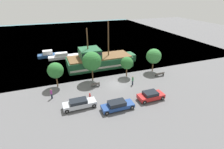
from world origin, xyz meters
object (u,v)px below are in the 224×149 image
at_px(pirate_ship, 99,60).
at_px(bench_promenade_east, 160,74).
at_px(pedestrian_walking_near, 133,80).
at_px(pedestrian_walking_far, 51,94).
at_px(parked_car_curb_front, 151,96).
at_px(bench_promenade_west, 96,85).
at_px(parked_car_curb_rear, 79,104).
at_px(parked_car_curb_mid, 117,105).
at_px(moored_boat_dockside, 63,56).
at_px(moored_boat_outer, 49,54).
at_px(fire_hydrant, 90,95).

relative_size(pirate_ship, bench_promenade_east, 8.17).
height_order(pedestrian_walking_near, pedestrian_walking_far, pedestrian_walking_near).
bearing_deg(parked_car_curb_front, pedestrian_walking_far, 158.39).
bearing_deg(bench_promenade_west, parked_car_curb_rear, -126.73).
bearing_deg(parked_car_curb_rear, parked_car_curb_mid, -24.74).
distance_m(moored_boat_dockside, bench_promenade_west, 18.61).
bearing_deg(parked_car_curb_rear, bench_promenade_west, 53.27).
distance_m(parked_car_curb_front, bench_promenade_east, 9.64).
height_order(moored_boat_outer, pedestrian_walking_far, moored_boat_outer).
bearing_deg(parked_car_curb_rear, moored_boat_dockside, 89.46).
relative_size(moored_boat_dockside, moored_boat_outer, 1.27).
relative_size(pirate_ship, parked_car_curb_mid, 3.30).
relative_size(parked_car_curb_front, pedestrian_walking_near, 2.45).
height_order(pirate_ship, pedestrian_walking_near, pirate_ship).
relative_size(parked_car_curb_rear, bench_promenade_west, 3.29).
bearing_deg(moored_boat_dockside, fire_hydrant, -84.71).
bearing_deg(moored_boat_outer, fire_hydrant, -77.25).
xyz_separation_m(bench_promenade_east, bench_promenade_west, (-13.90, 0.37, -0.02)).
relative_size(moored_boat_outer, pedestrian_walking_far, 3.58).
bearing_deg(moored_boat_dockside, bench_promenade_west, -77.97).
distance_m(fire_hydrant, bench_promenade_east, 16.05).
bearing_deg(bench_promenade_east, parked_car_curb_rear, -164.11).
xyz_separation_m(moored_boat_dockside, bench_promenade_west, (3.88, -18.20, -0.14)).
xyz_separation_m(moored_boat_outer, parked_car_curb_front, (14.58, -28.06, 0.06)).
bearing_deg(bench_promenade_east, bench_promenade_west, 178.47).
relative_size(fire_hydrant, bench_promenade_west, 0.50).
xyz_separation_m(parked_car_curb_front, bench_promenade_west, (-7.28, 7.36, -0.29)).
height_order(bench_promenade_west, pedestrian_walking_far, pedestrian_walking_far).
bearing_deg(moored_boat_outer, parked_car_curb_front, -62.55).
bearing_deg(moored_boat_outer, bench_promenade_west, -70.57).
bearing_deg(pedestrian_walking_far, moored_boat_dockside, 78.36).
xyz_separation_m(parked_car_curb_front, fire_hydrant, (-9.18, 4.19, -0.31)).
relative_size(moored_boat_outer, parked_car_curb_rear, 1.26).
xyz_separation_m(parked_car_curb_mid, fire_hydrant, (-3.06, 4.75, -0.28)).
bearing_deg(pirate_ship, pedestrian_walking_near, -72.81).
bearing_deg(fire_hydrant, parked_car_curb_mid, -57.22).
height_order(bench_promenade_east, pedestrian_walking_far, pedestrian_walking_far).
distance_m(parked_car_curb_rear, fire_hydrant, 3.22).
bearing_deg(pedestrian_walking_far, parked_car_curb_front, -21.61).
height_order(parked_car_curb_rear, fire_hydrant, parked_car_curb_rear).
bearing_deg(parked_car_curb_rear, pirate_ship, 63.10).
xyz_separation_m(pedestrian_walking_near, pedestrian_walking_far, (-14.70, 0.41, -0.01)).
distance_m(bench_promenade_east, pedestrian_walking_far, 21.83).
relative_size(moored_boat_outer, bench_promenade_east, 3.14).
height_order(pirate_ship, parked_car_curb_front, pirate_ship).
bearing_deg(pedestrian_walking_near, pirate_ship, 107.19).
xyz_separation_m(parked_car_curb_rear, bench_promenade_west, (4.10, 5.50, -0.28)).
distance_m(parked_car_curb_front, bench_promenade_west, 10.36).
bearing_deg(pedestrian_walking_near, fire_hydrant, -170.75).
height_order(moored_boat_dockside, moored_boat_outer, moored_boat_outer).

